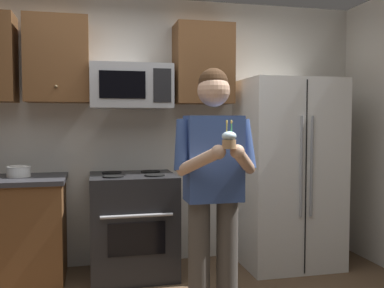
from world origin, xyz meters
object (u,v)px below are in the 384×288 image
Objects in this scene: cupcake at (229,140)px; refrigerator at (288,173)px; oven_range at (133,225)px; microwave at (131,87)px; person at (214,181)px; bowl_large_white at (19,171)px.

refrigerator is at bearing 52.74° from cupcake.
microwave reaches higher than oven_range.
refrigerator reaches higher than person.
refrigerator is at bearing 45.05° from person.
oven_range is 1.56m from refrigerator.
microwave is 0.42× the size of person.
person is at bearing -69.62° from microwave.
refrigerator is at bearing -1.50° from oven_range.
oven_range is 0.52× the size of refrigerator.
microwave reaches higher than refrigerator.
oven_range is 5.36× the size of cupcake.
refrigerator reaches higher than cupcake.
person is at bearing -134.95° from refrigerator.
cupcake is (-1.05, -1.38, 0.39)m from refrigerator.
bowl_large_white is at bearing 176.16° from oven_range.
microwave is 4.26× the size of cupcake.
cupcake is (0.45, -1.42, 0.83)m from oven_range.
person reaches higher than oven_range.
microwave is at bearing 110.38° from person.
microwave is at bearing 3.14° from bowl_large_white.
refrigerator is 8.78× the size of bowl_large_white.
oven_range is 1.71m from cupcake.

